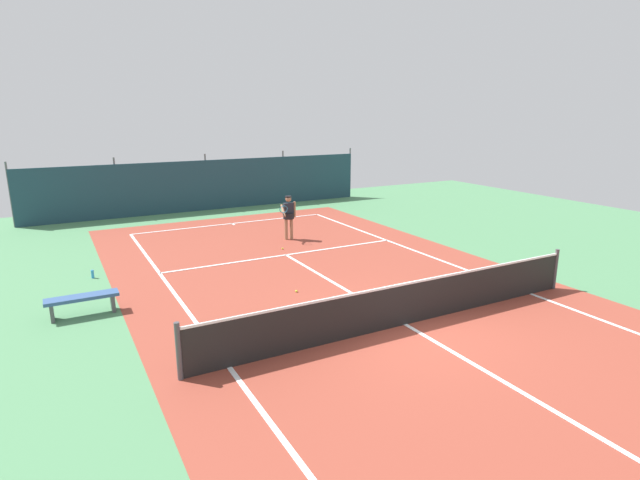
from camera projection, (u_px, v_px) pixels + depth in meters
ground_plane at (405, 325)px, 11.30m from camera, size 36.00×36.00×0.00m
court_surface at (405, 324)px, 11.30m from camera, size 11.02×26.60×0.01m
tennis_net at (406, 303)px, 11.18m from camera, size 10.12×0.10×1.10m
back_fence at (205, 195)px, 24.72m from camera, size 16.30×0.98×2.70m
tennis_player at (288, 214)px, 18.58m from camera, size 0.79×0.69×1.64m
tennis_ball_near_player at (283, 249)px, 17.45m from camera, size 0.07×0.07×0.07m
tennis_ball_midcourt at (296, 291)px, 13.31m from camera, size 0.07×0.07×0.07m
parked_car at (264, 179)px, 28.98m from camera, size 2.24×4.31×1.68m
courtside_bench at (82, 300)px, 11.72m from camera, size 1.60×0.40×0.49m
water_bottle at (93, 274)px, 14.43m from camera, size 0.08×0.08×0.24m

